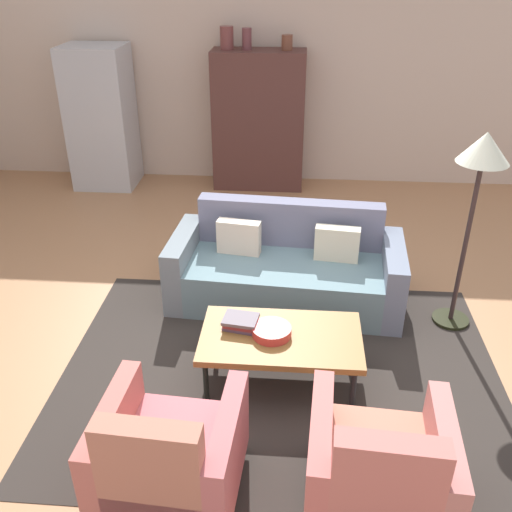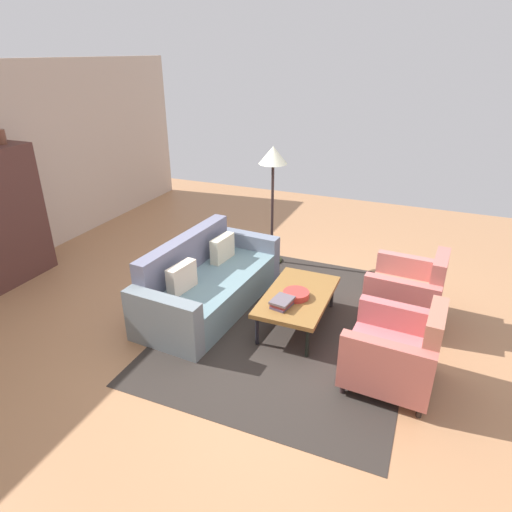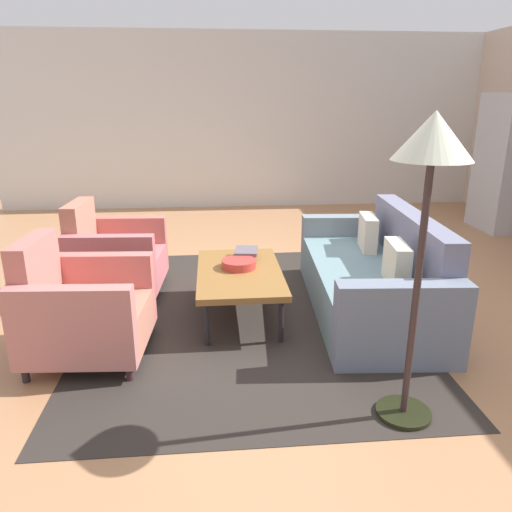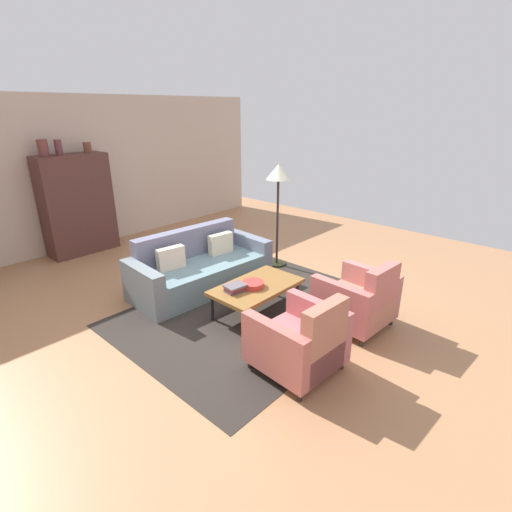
{
  "view_description": "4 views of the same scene",
  "coord_description": "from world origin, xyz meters",
  "px_view_note": "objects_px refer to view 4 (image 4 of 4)",
  "views": [
    {
      "loc": [
        0.25,
        -3.72,
        2.94
      ],
      "look_at": [
        -0.05,
        0.18,
        0.78
      ],
      "focal_mm": 39.56,
      "sensor_mm": 36.0,
      "label": 1
    },
    {
      "loc": [
        -4.0,
        -1.55,
        2.9
      ],
      "look_at": [
        0.42,
        0.28,
        0.66
      ],
      "focal_mm": 30.99,
      "sensor_mm": 36.0,
      "label": 2
    },
    {
      "loc": [
        4.0,
        -0.55,
        1.77
      ],
      "look_at": [
        0.37,
        -0.21,
        0.59
      ],
      "focal_mm": 34.07,
      "sensor_mm": 36.0,
      "label": 3
    },
    {
      "loc": [
        -3.19,
        -3.39,
        2.57
      ],
      "look_at": [
        0.23,
        -0.28,
        0.78
      ],
      "focal_mm": 27.04,
      "sensor_mm": 36.0,
      "label": 4
    }
  ],
  "objects_px": {
    "fruit_bowl": "(253,284)",
    "vase_round": "(58,147)",
    "armchair_right": "(359,301)",
    "cabinet": "(77,205)",
    "coffee_table": "(256,287)",
    "vase_small": "(87,147)",
    "floor_lamp": "(278,182)",
    "book_stack": "(235,288)",
    "vase_tall": "(43,148)",
    "couch": "(199,269)",
    "armchair_left": "(302,343)"
  },
  "relations": [
    {
      "from": "fruit_bowl",
      "to": "vase_tall",
      "type": "bearing_deg",
      "value": 101.23
    },
    {
      "from": "vase_round",
      "to": "floor_lamp",
      "type": "xyz_separation_m",
      "value": [
        2.1,
        -3.13,
        -0.48
      ]
    },
    {
      "from": "vase_tall",
      "to": "book_stack",
      "type": "bearing_deg",
      "value": -81.94
    },
    {
      "from": "armchair_right",
      "to": "vase_round",
      "type": "height_order",
      "value": "vase_round"
    },
    {
      "from": "couch",
      "to": "armchair_right",
      "type": "bearing_deg",
      "value": 108.0
    },
    {
      "from": "fruit_bowl",
      "to": "vase_round",
      "type": "relative_size",
      "value": 1.14
    },
    {
      "from": "couch",
      "to": "armchair_left",
      "type": "relative_size",
      "value": 2.45
    },
    {
      "from": "book_stack",
      "to": "vase_round",
      "type": "xyz_separation_m",
      "value": [
        -0.31,
        3.92,
        1.48
      ]
    },
    {
      "from": "couch",
      "to": "vase_small",
      "type": "xyz_separation_m",
      "value": [
        -0.12,
        2.82,
        1.6
      ]
    },
    {
      "from": "fruit_bowl",
      "to": "vase_round",
      "type": "height_order",
      "value": "vase_round"
    },
    {
      "from": "armchair_right",
      "to": "cabinet",
      "type": "bearing_deg",
      "value": 105.34
    },
    {
      "from": "armchair_right",
      "to": "vase_tall",
      "type": "relative_size",
      "value": 3.21
    },
    {
      "from": "coffee_table",
      "to": "floor_lamp",
      "type": "relative_size",
      "value": 0.7
    },
    {
      "from": "coffee_table",
      "to": "book_stack",
      "type": "distance_m",
      "value": 0.33
    },
    {
      "from": "coffee_table",
      "to": "floor_lamp",
      "type": "height_order",
      "value": "floor_lamp"
    },
    {
      "from": "cabinet",
      "to": "floor_lamp",
      "type": "distance_m",
      "value": 3.73
    },
    {
      "from": "book_stack",
      "to": "cabinet",
      "type": "relative_size",
      "value": 0.16
    },
    {
      "from": "armchair_right",
      "to": "vase_tall",
      "type": "height_order",
      "value": "vase_tall"
    },
    {
      "from": "fruit_bowl",
      "to": "vase_small",
      "type": "relative_size",
      "value": 1.61
    },
    {
      "from": "couch",
      "to": "vase_small",
      "type": "height_order",
      "value": "vase_small"
    },
    {
      "from": "vase_round",
      "to": "book_stack",
      "type": "bearing_deg",
      "value": -85.55
    },
    {
      "from": "couch",
      "to": "armchair_right",
      "type": "height_order",
      "value": "armchair_right"
    },
    {
      "from": "couch",
      "to": "fruit_bowl",
      "type": "xyz_separation_m",
      "value": [
        -0.08,
        -1.19,
        0.15
      ]
    },
    {
      "from": "vase_tall",
      "to": "floor_lamp",
      "type": "relative_size",
      "value": 0.16
    },
    {
      "from": "fruit_bowl",
      "to": "vase_tall",
      "type": "height_order",
      "value": "vase_tall"
    },
    {
      "from": "armchair_left",
      "to": "fruit_bowl",
      "type": "height_order",
      "value": "armchair_left"
    },
    {
      "from": "floor_lamp",
      "to": "vase_round",
      "type": "bearing_deg",
      "value": 123.87
    },
    {
      "from": "couch",
      "to": "coffee_table",
      "type": "distance_m",
      "value": 1.19
    },
    {
      "from": "coffee_table",
      "to": "book_stack",
      "type": "xyz_separation_m",
      "value": [
        -0.31,
        0.08,
        0.08
      ]
    },
    {
      "from": "vase_tall",
      "to": "cabinet",
      "type": "bearing_deg",
      "value": 0.68
    },
    {
      "from": "cabinet",
      "to": "vase_small",
      "type": "xyz_separation_m",
      "value": [
        0.35,
        -0.0,
        0.99
      ]
    },
    {
      "from": "armchair_right",
      "to": "book_stack",
      "type": "relative_size",
      "value": 3.12
    },
    {
      "from": "vase_tall",
      "to": "vase_small",
      "type": "relative_size",
      "value": 1.5
    },
    {
      "from": "vase_small",
      "to": "vase_round",
      "type": "bearing_deg",
      "value": 180.0
    },
    {
      "from": "cabinet",
      "to": "vase_round",
      "type": "xyz_separation_m",
      "value": [
        -0.15,
        -0.0,
        1.03
      ]
    },
    {
      "from": "cabinet",
      "to": "armchair_left",
      "type": "bearing_deg",
      "value": -91.54
    },
    {
      "from": "floor_lamp",
      "to": "book_stack",
      "type": "bearing_deg",
      "value": -156.17
    },
    {
      "from": "coffee_table",
      "to": "vase_small",
      "type": "relative_size",
      "value": 6.58
    },
    {
      "from": "fruit_bowl",
      "to": "book_stack",
      "type": "relative_size",
      "value": 1.04
    },
    {
      "from": "armchair_left",
      "to": "book_stack",
      "type": "xyz_separation_m",
      "value": [
        0.29,
        1.25,
        0.1
      ]
    },
    {
      "from": "cabinet",
      "to": "vase_tall",
      "type": "xyz_separation_m",
      "value": [
        -0.4,
        -0.0,
        1.04
      ]
    },
    {
      "from": "couch",
      "to": "vase_small",
      "type": "relative_size",
      "value": 11.83
    },
    {
      "from": "armchair_left",
      "to": "vase_tall",
      "type": "relative_size",
      "value": 3.21
    },
    {
      "from": "coffee_table",
      "to": "floor_lamp",
      "type": "xyz_separation_m",
      "value": [
        1.49,
        0.87,
        1.08
      ]
    },
    {
      "from": "coffee_table",
      "to": "floor_lamp",
      "type": "distance_m",
      "value": 2.03
    },
    {
      "from": "cabinet",
      "to": "couch",
      "type": "bearing_deg",
      "value": -80.52
    },
    {
      "from": "vase_tall",
      "to": "floor_lamp",
      "type": "distance_m",
      "value": 3.95
    },
    {
      "from": "armchair_left",
      "to": "vase_round",
      "type": "bearing_deg",
      "value": 93.67
    },
    {
      "from": "vase_small",
      "to": "book_stack",
      "type": "bearing_deg",
      "value": -92.84
    },
    {
      "from": "cabinet",
      "to": "vase_tall",
      "type": "relative_size",
      "value": 6.58
    }
  ]
}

